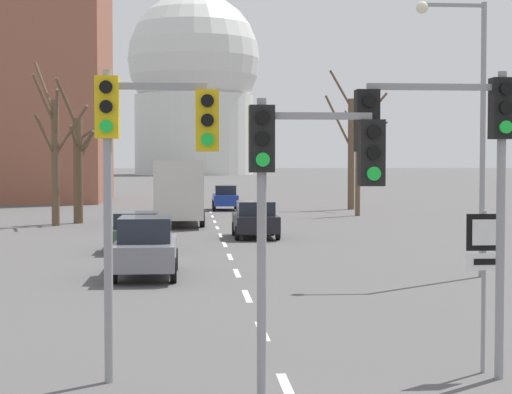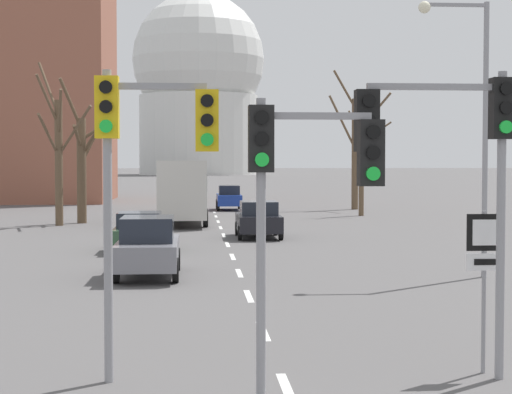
# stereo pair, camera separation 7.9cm
# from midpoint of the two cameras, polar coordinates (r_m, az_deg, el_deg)

# --- Properties ---
(lane_stripe_0) EXTENTS (0.16, 2.00, 0.01)m
(lane_stripe_0) POSITION_cam_midpoint_polar(r_m,az_deg,el_deg) (13.24, 1.95, -12.74)
(lane_stripe_0) COLOR silver
(lane_stripe_0) RESTS_ON ground_plane
(lane_stripe_1) EXTENTS (0.16, 2.00, 0.01)m
(lane_stripe_1) POSITION_cam_midpoint_polar(r_m,az_deg,el_deg) (17.60, 0.28, -8.92)
(lane_stripe_1) COLOR silver
(lane_stripe_1) RESTS_ON ground_plane
(lane_stripe_2) EXTENTS (0.16, 2.00, 0.01)m
(lane_stripe_2) POSITION_cam_midpoint_polar(r_m,az_deg,el_deg) (22.01, -0.71, -6.62)
(lane_stripe_2) COLOR silver
(lane_stripe_2) RESTS_ON ground_plane
(lane_stripe_3) EXTENTS (0.16, 2.00, 0.01)m
(lane_stripe_3) POSITION_cam_midpoint_polar(r_m,az_deg,el_deg) (26.46, -1.36, -5.09)
(lane_stripe_3) COLOR silver
(lane_stripe_3) RESTS_ON ground_plane
(lane_stripe_4) EXTENTS (0.16, 2.00, 0.01)m
(lane_stripe_4) POSITION_cam_midpoint_polar(r_m,az_deg,el_deg) (30.92, -1.82, -4.00)
(lane_stripe_4) COLOR silver
(lane_stripe_4) RESTS_ON ground_plane
(lane_stripe_5) EXTENTS (0.16, 2.00, 0.01)m
(lane_stripe_5) POSITION_cam_midpoint_polar(r_m,az_deg,el_deg) (35.39, -2.17, -3.19)
(lane_stripe_5) COLOR silver
(lane_stripe_5) RESTS_ON ground_plane
(lane_stripe_6) EXTENTS (0.16, 2.00, 0.01)m
(lane_stripe_6) POSITION_cam_midpoint_polar(r_m,az_deg,el_deg) (39.87, -2.43, -2.56)
(lane_stripe_6) COLOR silver
(lane_stripe_6) RESTS_ON ground_plane
(lane_stripe_7) EXTENTS (0.16, 2.00, 0.01)m
(lane_stripe_7) POSITION_cam_midpoint_polar(r_m,az_deg,el_deg) (44.35, -2.65, -2.05)
(lane_stripe_7) COLOR silver
(lane_stripe_7) RESTS_ON ground_plane
(lane_stripe_8) EXTENTS (0.16, 2.00, 0.01)m
(lane_stripe_8) POSITION_cam_midpoint_polar(r_m,az_deg,el_deg) (48.84, -2.82, -1.64)
(lane_stripe_8) COLOR silver
(lane_stripe_8) RESTS_ON ground_plane
(lane_stripe_9) EXTENTS (0.16, 2.00, 0.01)m
(lane_stripe_9) POSITION_cam_midpoint_polar(r_m,az_deg,el_deg) (53.32, -2.97, -1.30)
(lane_stripe_9) COLOR silver
(lane_stripe_9) RESTS_ON ground_plane
(lane_stripe_10) EXTENTS (0.16, 2.00, 0.01)m
(lane_stripe_10) POSITION_cam_midpoint_polar(r_m,az_deg,el_deg) (57.81, -3.09, -1.01)
(lane_stripe_10) COLOR silver
(lane_stripe_10) RESTS_ON ground_plane
(traffic_signal_near_right) EXTENTS (2.51, 0.34, 4.87)m
(traffic_signal_near_right) POSITION_cam_midpoint_polar(r_m,az_deg,el_deg) (13.75, 12.93, 3.35)
(traffic_signal_near_right) COLOR gray
(traffic_signal_near_right) RESTS_ON ground_plane
(traffic_signal_near_left) EXTENTS (1.90, 0.34, 4.87)m
(traffic_signal_near_left) POSITION_cam_midpoint_polar(r_m,az_deg,el_deg) (13.40, -7.74, 3.35)
(traffic_signal_near_left) COLOR gray
(traffic_signal_near_left) RESTS_ON ground_plane
(traffic_signal_centre_tall) EXTENTS (1.96, 0.34, 4.36)m
(traffic_signal_centre_tall) POSITION_cam_midpoint_polar(r_m,az_deg,el_deg) (12.31, 2.88, 1.60)
(traffic_signal_centre_tall) COLOR gray
(traffic_signal_centre_tall) RESTS_ON ground_plane
(route_sign_post) EXTENTS (0.60, 0.08, 2.66)m
(route_sign_post) POSITION_cam_midpoint_polar(r_m,az_deg,el_deg) (14.40, 14.81, -4.23)
(route_sign_post) COLOR gray
(route_sign_post) RESTS_ON ground_plane
(street_lamp_right) EXTENTS (2.13, 0.36, 8.14)m
(street_lamp_right) POSITION_cam_midpoint_polar(r_m,az_deg,el_deg) (26.19, 14.03, 5.73)
(street_lamp_right) COLOR gray
(street_lamp_right) RESTS_ON ground_plane
(sedan_near_left) EXTENTS (1.86, 4.44, 1.81)m
(sedan_near_left) POSITION_cam_midpoint_polar(r_m,az_deg,el_deg) (25.76, -7.44, -3.30)
(sedan_near_left) COLOR slate
(sedan_near_left) RESTS_ON ground_plane
(sedan_near_right) EXTENTS (1.97, 3.94, 1.50)m
(sedan_near_right) POSITION_cam_midpoint_polar(r_m,az_deg,el_deg) (33.22, -8.02, -2.26)
(sedan_near_right) COLOR #2D4C33
(sedan_near_right) RESTS_ON ground_plane
(sedan_mid_centre) EXTENTS (1.97, 3.96, 1.66)m
(sedan_mid_centre) POSITION_cam_midpoint_polar(r_m,az_deg,el_deg) (38.45, -0.10, -1.50)
(sedan_mid_centre) COLOR black
(sedan_mid_centre) RESTS_ON ground_plane
(sedan_far_left) EXTENTS (1.77, 3.89, 1.75)m
(sedan_far_left) POSITION_cam_midpoint_polar(r_m,az_deg,el_deg) (60.14, -2.10, -0.04)
(sedan_far_left) COLOR navy
(sedan_far_left) RESTS_ON ground_plane
(sedan_far_right) EXTENTS (1.73, 4.13, 1.72)m
(sedan_far_right) POSITION_cam_midpoint_polar(r_m,az_deg,el_deg) (60.04, -4.99, -0.07)
(sedan_far_right) COLOR maroon
(sedan_far_right) RESTS_ON ground_plane
(city_bus) EXTENTS (2.66, 10.80, 3.48)m
(city_bus) POSITION_cam_midpoint_polar(r_m,az_deg,el_deg) (47.89, -5.16, 0.72)
(city_bus) COLOR beige
(city_bus) RESTS_ON ground_plane
(bare_tree_left_near) EXTENTS (3.30, 4.79, 8.91)m
(bare_tree_left_near) POSITION_cam_midpoint_polar(r_m,az_deg,el_deg) (46.67, -13.33, 2.97)
(bare_tree_left_near) COLOR brown
(bare_tree_left_near) RESTS_ON ground_plane
(bare_tree_right_near) EXTENTS (2.86, 1.50, 6.62)m
(bare_tree_right_near) POSITION_cam_midpoint_polar(r_m,az_deg,el_deg) (54.22, 6.77, 1.91)
(bare_tree_right_near) COLOR brown
(bare_tree_right_near) RESTS_ON ground_plane
(bare_tree_left_far) EXTENTS (2.70, 2.28, 7.99)m
(bare_tree_left_far) POSITION_cam_midpoint_polar(r_m,az_deg,el_deg) (48.35, -11.81, 2.21)
(bare_tree_left_far) COLOR brown
(bare_tree_left_far) RESTS_ON ground_plane
(bare_tree_right_far) EXTENTS (4.11, 2.36, 9.90)m
(bare_tree_right_far) POSITION_cam_midpoint_polar(r_m,az_deg,el_deg) (61.37, 6.35, 3.39)
(bare_tree_right_far) COLOR brown
(bare_tree_right_far) RESTS_ON ground_plane
(capitol_dome) EXTENTS (33.22, 33.22, 46.92)m
(capitol_dome) POSITION_cam_midpoint_polar(r_m,az_deg,el_deg) (217.91, -4.17, 7.52)
(capitol_dome) COLOR silver
(capitol_dome) RESTS_ON ground_plane
(apartment_block_left) EXTENTS (18.00, 14.00, 21.64)m
(apartment_block_left) POSITION_cam_midpoint_polar(r_m,az_deg,el_deg) (77.20, -16.74, 7.79)
(apartment_block_left) COLOR #935642
(apartment_block_left) RESTS_ON ground_plane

